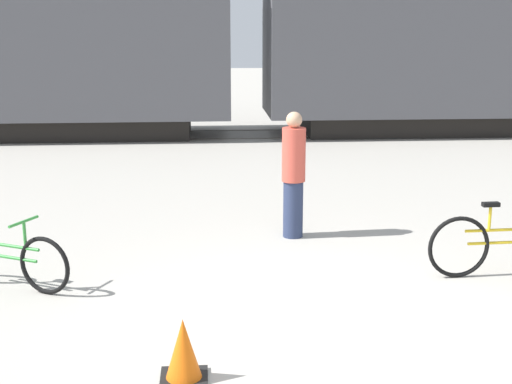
% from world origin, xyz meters
% --- Properties ---
extents(ground_plane, '(80.00, 80.00, 0.00)m').
position_xyz_m(ground_plane, '(0.00, 0.00, 0.00)').
color(ground_plane, '#A8A399').
extents(freight_train, '(54.81, 2.83, 5.62)m').
position_xyz_m(freight_train, '(-0.00, 12.35, 2.98)').
color(freight_train, black).
rests_on(freight_train, ground_plane).
extents(rail_near, '(66.81, 0.07, 0.01)m').
position_xyz_m(rail_near, '(0.00, 11.63, 0.01)').
color(rail_near, '#4C4238').
rests_on(rail_near, ground_plane).
extents(rail_far, '(66.81, 0.07, 0.01)m').
position_xyz_m(rail_far, '(0.00, 13.07, 0.01)').
color(rail_far, '#4C4238').
rests_on(rail_far, ground_plane).
extents(bicycle_yellow, '(1.83, 0.46, 0.93)m').
position_xyz_m(bicycle_yellow, '(2.34, 1.32, 0.39)').
color(bicycle_yellow, black).
rests_on(bicycle_yellow, ground_plane).
extents(bicycle_green, '(1.58, 0.83, 0.82)m').
position_xyz_m(bicycle_green, '(-3.40, 1.35, 0.35)').
color(bicycle_green, black).
rests_on(bicycle_green, ground_plane).
extents(person_in_red, '(0.32, 0.32, 1.75)m').
position_xyz_m(person_in_red, '(0.06, 3.07, 0.89)').
color(person_in_red, '#283351').
rests_on(person_in_red, ground_plane).
extents(traffic_cone, '(0.40, 0.40, 0.55)m').
position_xyz_m(traffic_cone, '(-1.35, -0.96, 0.25)').
color(traffic_cone, black).
rests_on(traffic_cone, ground_plane).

